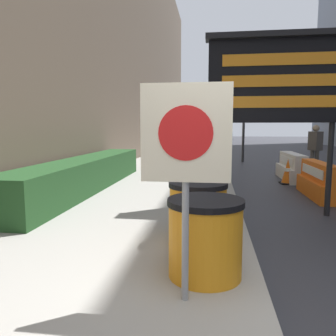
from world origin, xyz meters
The scene contains 11 objects.
sidewalk_left centered at (-2.07, 0.00, 0.07)m, with size 4.14×56.00×0.15m.
hedge_strip centered at (-3.54, 5.16, 0.53)m, with size 0.90×6.69×0.75m.
barrel_drum_foreground centered at (-0.58, 0.85, 0.54)m, with size 0.76×0.76×0.78m.
barrel_drum_middle centered at (-0.70, 1.84, 0.54)m, with size 0.76×0.76×0.78m.
warning_sign centered at (-0.74, 0.34, 1.46)m, with size 0.74×0.08×1.84m.
message_board centered at (0.62, 3.97, 2.47)m, with size 2.60×0.36×3.30m.
jersey_barrier_orange_far centered at (1.97, 5.69, 0.36)m, with size 0.52×1.98×0.82m.
jersey_barrier_white centered at (1.97, 8.32, 0.37)m, with size 0.60×2.17×0.83m.
traffic_cone_near centered at (1.65, 7.49, 0.36)m, with size 0.41×0.41×0.73m.
traffic_light_near_curb centered at (0.92, 13.56, 2.73)m, with size 0.28×0.44×3.75m.
pedestrian_worker centered at (3.06, 9.81, 1.02)m, with size 0.43×0.52×1.73m.
Camera 1 is at (-0.53, -2.32, 1.63)m, focal length 35.00 mm.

